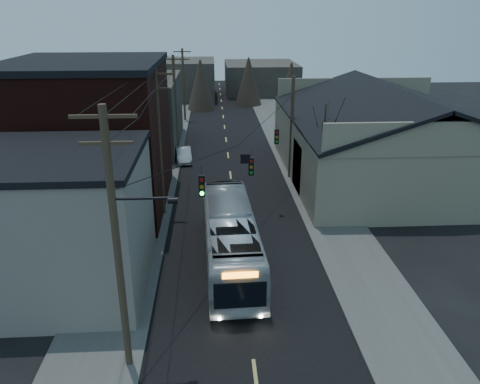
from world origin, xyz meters
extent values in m
cube|color=black|center=(0.00, 30.00, 0.01)|extent=(9.00, 110.00, 0.02)
cube|color=#474744|center=(-6.50, 30.00, 0.06)|extent=(4.00, 110.00, 0.12)
cube|color=#474744|center=(6.50, 30.00, 0.06)|extent=(4.00, 110.00, 0.12)
cube|color=gray|center=(-9.00, 9.00, 3.50)|extent=(8.00, 8.00, 7.00)
cube|color=black|center=(-10.00, 20.00, 5.00)|extent=(10.00, 12.00, 10.00)
cube|color=#322E28|center=(-9.50, 36.00, 3.50)|extent=(9.00, 14.00, 7.00)
cube|color=#7C715A|center=(13.00, 25.00, 2.50)|extent=(16.00, 20.00, 5.00)
cube|color=black|center=(9.00, 25.00, 6.30)|extent=(8.16, 20.60, 2.86)
cube|color=black|center=(17.00, 25.00, 6.30)|extent=(8.16, 20.60, 2.86)
cube|color=#322E28|center=(-6.00, 65.00, 3.00)|extent=(10.00, 12.00, 6.00)
cube|color=#322E28|center=(7.00, 70.00, 2.50)|extent=(12.00, 14.00, 5.00)
cone|color=black|center=(6.50, 20.00, 3.60)|extent=(0.40, 0.40, 7.20)
cylinder|color=#382B1E|center=(-5.00, 3.00, 5.25)|extent=(0.28, 0.28, 10.50)
cube|color=#382B1E|center=(-5.00, 3.00, 10.10)|extent=(2.20, 0.12, 0.12)
cylinder|color=#382B1E|center=(-5.00, 18.00, 5.00)|extent=(0.28, 0.28, 10.00)
cube|color=#382B1E|center=(-5.00, 18.00, 9.60)|extent=(2.20, 0.12, 0.12)
cylinder|color=#382B1E|center=(-5.00, 33.00, 4.75)|extent=(0.28, 0.28, 9.50)
cube|color=#382B1E|center=(-5.00, 33.00, 9.10)|extent=(2.20, 0.12, 0.12)
cylinder|color=#382B1E|center=(-5.00, 48.00, 4.50)|extent=(0.28, 0.28, 9.00)
cube|color=#382B1E|center=(-5.00, 48.00, 8.60)|extent=(2.20, 0.12, 0.12)
cylinder|color=#382B1E|center=(5.00, 25.00, 4.25)|extent=(0.28, 0.28, 8.50)
cube|color=black|center=(-2.00, 7.50, 5.95)|extent=(0.28, 0.20, 1.00)
cube|color=black|center=(0.60, 12.00, 5.35)|extent=(0.28, 0.20, 1.00)
cube|color=black|center=(2.80, 18.00, 5.45)|extent=(0.28, 0.20, 1.00)
imported|color=#A9AFB5|center=(-0.62, 10.85, 1.61)|extent=(3.13, 11.65, 3.22)
imported|color=#AAADB2|center=(-4.24, 30.30, 0.64)|extent=(1.76, 3.99, 1.28)
camera|label=1|loc=(-1.46, -12.25, 13.29)|focal=35.00mm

